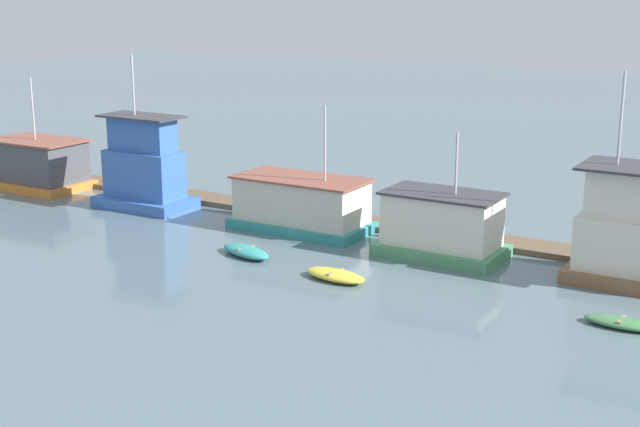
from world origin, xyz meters
The scene contains 12 objects.
ground_plane centered at (0.00, 0.00, 0.00)m, with size 200.00×200.00×0.00m, color slate.
dock_walkway centered at (0.00, 2.79, 0.15)m, with size 59.60×2.10×0.30m, color brown.
houseboat_orange centered at (-21.62, 0.20, 1.52)m, with size 6.26×4.00×7.03m.
houseboat_blue centered at (-12.27, -0.32, 2.25)m, with size 5.61×3.22×8.80m.
houseboat_teal centered at (-1.91, 0.28, 1.37)m, with size 7.31×3.72×6.70m.
houseboat_green centered at (6.36, -0.34, 1.48)m, with size 5.91×3.56×6.01m.
dinghy_teal centered at (-1.62, -5.19, 0.24)m, with size 3.33×2.06×0.48m.
dinghy_yellow centered at (3.82, -6.07, 0.22)m, with size 3.14×1.67×0.44m.
dinghy_green centered at (15.89, -5.37, 0.19)m, with size 2.80×1.11×0.37m.
mooring_post_near_left centered at (-6.72, 1.49, 0.79)m, with size 0.31×0.31×1.58m, color #846B4C.
mooring_post_centre centered at (-13.03, 1.49, 1.00)m, with size 0.25×0.25×1.99m, color brown.
mooring_post_far_left centered at (3.50, 1.49, 0.94)m, with size 0.29×0.29×1.88m, color #846B4C.
Camera 1 is at (22.33, -38.31, 12.53)m, focal length 50.00 mm.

